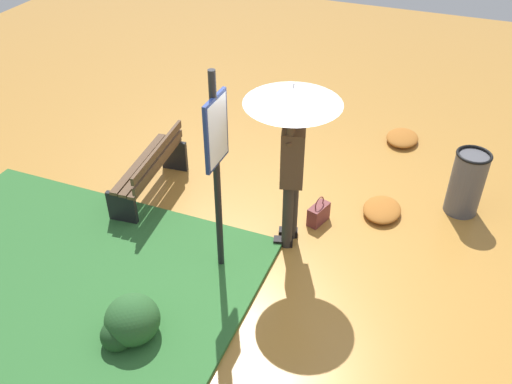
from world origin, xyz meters
The scene contains 9 objects.
ground_plane centered at (0.00, 0.00, 0.00)m, with size 18.00×18.00×0.00m, color #B27A33.
person_with_umbrella centered at (-0.01, -0.09, 1.55)m, with size 0.96×0.96×2.04m.
info_sign_post centered at (0.58, -0.65, 1.44)m, with size 0.44×0.07×2.30m.
handbag centered at (-0.54, 0.11, 0.13)m, with size 0.33×0.22×0.37m.
park_bench centered at (-0.29, -2.01, 0.40)m, with size 1.40×0.50×0.75m.
trash_bin centered at (-1.41, 1.69, 0.42)m, with size 0.42×0.42×0.83m.
shrub_cluster centered at (1.80, -1.03, 0.22)m, with size 0.57×0.52×0.47m.
leaf_pile_near_person centered at (-0.98, 0.80, 0.06)m, with size 0.57×0.46×0.13m.
leaf_pile_by_bench centered at (-2.82, 0.74, 0.06)m, with size 0.57×0.46×0.13m.
Camera 1 is at (4.57, 1.33, 4.24)m, focal length 38.81 mm.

